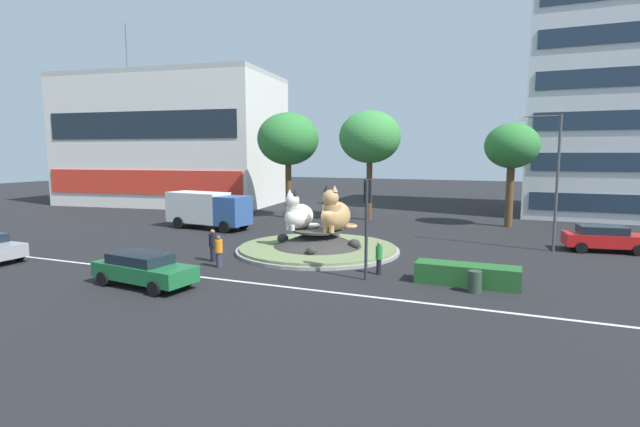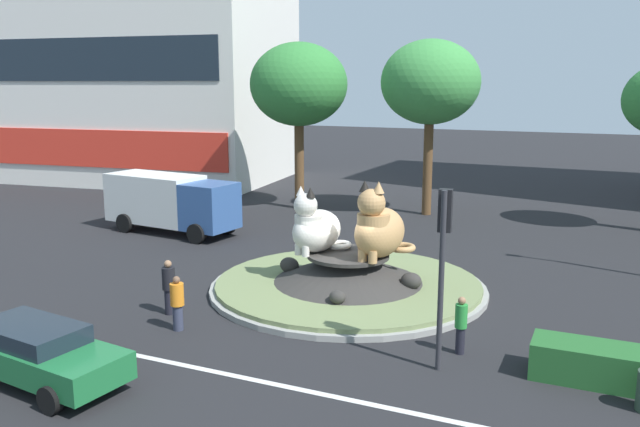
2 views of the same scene
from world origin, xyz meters
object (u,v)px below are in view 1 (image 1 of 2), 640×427
Objects in this scene: third_tree_left at (288,139)px; second_tree_near_tower at (512,147)px; cat_statue_calico at (335,214)px; streetlight_arm at (553,173)px; shophouse_block at (173,141)px; pedestrian_green_shirt at (379,257)px; hatchback_near_shophouse at (605,238)px; traffic_light_mast at (367,210)px; broadleaf_tree_behind_island at (370,137)px; pedestrian_black_shirt at (213,245)px; parked_car_right at (143,269)px; delivery_box_truck at (208,209)px; litter_bin at (475,282)px; cat_statue_white at (298,215)px; pedestrian_orange_shirt at (219,251)px.

second_tree_near_tower is at bearing 5.03° from third_tree_left.
cat_statue_calico is 0.34× the size of streetlight_arm.
shophouse_block reaches higher than pedestrian_green_shirt.
hatchback_near_shophouse is (41.09, -12.90, -6.30)m from shophouse_block.
third_tree_left is at bearing 30.45° from traffic_light_mast.
pedestrian_black_shirt is at bearing -99.40° from broadleaf_tree_behind_island.
parked_car_right is at bearing -60.19° from shophouse_block.
streetlight_arm is 1.14× the size of delivery_box_truck.
delivery_box_truck reaches higher than litter_bin.
broadleaf_tree_behind_island is at bearing -24.97° from streetlight_arm.
traffic_light_mast is at bearing -106.38° from second_tree_near_tower.
third_tree_left is at bearing -133.59° from cat_statue_white.
cat_statue_calico is at bearing 114.03° from cat_statue_white.
pedestrian_orange_shirt is at bearing 89.62° from traffic_light_mast.
pedestrian_black_shirt is (-3.00, -4.20, -1.25)m from cat_statue_white.
hatchback_near_shophouse is (18.50, 11.77, -0.04)m from pedestrian_orange_shirt.
broadleaf_tree_behind_island reaches higher than delivery_box_truck.
pedestrian_orange_shirt is at bearing 82.56° from parked_car_right.
parked_car_right is (-14.22, -24.00, -5.39)m from second_tree_near_tower.
traffic_light_mast reaches higher than cat_statue_white.
third_tree_left is 1.33× the size of delivery_box_truck.
third_tree_left is 21.85m from pedestrian_green_shirt.
second_tree_near_tower is 23.61m from delivery_box_truck.
pedestrian_black_shirt reaches higher than litter_bin.
pedestrian_orange_shirt is (-2.02, -19.52, -6.16)m from broadleaf_tree_behind_island.
pedestrian_black_shirt reaches higher than pedestrian_green_shirt.
delivery_box_truck is (-15.65, 8.55, 0.71)m from pedestrian_green_shirt.
cat_statue_calico is 6.97m from pedestrian_black_shirt.
pedestrian_black_shirt is 11.48m from delivery_box_truck.
pedestrian_green_shirt is at bearing 77.12° from cat_statue_white.
streetlight_arm reaches higher than litter_bin.
hatchback_near_shophouse is at bearing 122.14° from cat_statue_calico.
pedestrian_orange_shirt is at bearing -154.70° from hatchback_near_shophouse.
cat_statue_white reaches higher than pedestrian_green_shirt.
parked_car_right is at bearing 0.49° from cat_statue_white.
streetlight_arm reaches higher than parked_car_right.
streetlight_arm is 4.59× the size of pedestrian_black_shirt.
streetlight_arm reaches higher than traffic_light_mast.
streetlight_arm is at bearing 48.68° from parked_car_right.
parked_car_right is at bearing -97.39° from broadleaf_tree_behind_island.
traffic_light_mast reaches higher than hatchback_near_shophouse.
delivery_box_truck is at bearing -27.77° from pedestrian_black_shirt.
traffic_light_mast reaches higher than pedestrian_black_shirt.
cat_statue_calico is 5.41m from pedestrian_green_shirt.
shophouse_block is 38.62m from pedestrian_green_shirt.
broadleaf_tree_behind_island is 5.74× the size of pedestrian_orange_shirt.
cat_statue_white is at bearing -127.38° from second_tree_near_tower.
shophouse_block is 3.08× the size of second_tree_near_tower.
cat_statue_white reaches higher than litter_bin.
third_tree_left is 5.71× the size of pedestrian_orange_shirt.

